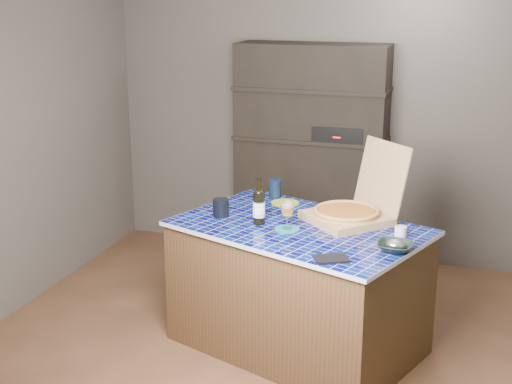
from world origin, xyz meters
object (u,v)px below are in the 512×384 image
(pizza_box, at_px, (350,211))
(dvd_case, at_px, (331,259))
(kitchen_island, at_px, (298,287))
(mead_bottle, at_px, (259,206))
(bowl, at_px, (395,247))
(wine_glass, at_px, (287,210))

(pizza_box, bearing_deg, dvd_case, -44.15)
(kitchen_island, height_order, dvd_case, dvd_case)
(mead_bottle, relative_size, bowl, 1.46)
(wine_glass, bearing_deg, bowl, -13.83)
(mead_bottle, height_order, wine_glass, mead_bottle)
(mead_bottle, distance_m, bowl, 0.90)
(pizza_box, height_order, mead_bottle, pizza_box)
(bowl, bearing_deg, mead_bottle, 165.82)
(pizza_box, relative_size, bowl, 3.45)
(mead_bottle, xyz_separation_m, dvd_case, (0.56, -0.46, -0.11))
(pizza_box, relative_size, dvd_case, 3.84)
(mead_bottle, distance_m, wine_glass, 0.20)
(wine_glass, height_order, bowl, wine_glass)
(mead_bottle, bearing_deg, wine_glass, -15.36)
(kitchen_island, distance_m, bowl, 0.79)
(kitchen_island, xyz_separation_m, dvd_case, (0.31, -0.49, 0.41))
(dvd_case, bearing_deg, bowl, 98.48)
(bowl, bearing_deg, wine_glass, 166.17)
(dvd_case, bearing_deg, mead_bottle, -158.71)
(wine_glass, relative_size, dvd_case, 0.99)
(dvd_case, height_order, bowl, bowl)
(kitchen_island, xyz_separation_m, mead_bottle, (-0.25, -0.03, 0.52))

